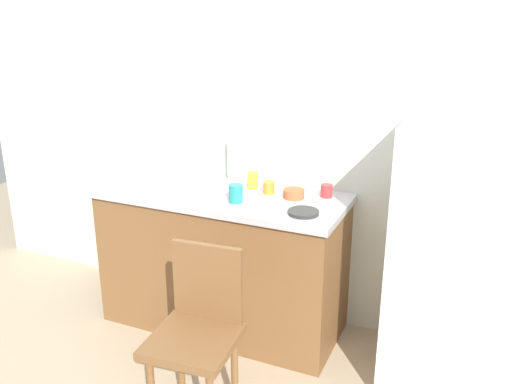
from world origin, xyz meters
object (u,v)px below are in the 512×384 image
at_px(dish_tray, 190,185).
at_px(refrigerator, 457,260).
at_px(cup_orange, 269,188).
at_px(cup_yellow, 253,180).
at_px(terracotta_bowl, 294,194).
at_px(chair, 198,329).
at_px(cup_red, 327,191).
at_px(cup_teal, 236,193).
at_px(hotplate, 303,212).

bearing_deg(dish_tray, refrigerator, 0.20).
xyz_separation_m(refrigerator, cup_orange, (-1.10, 0.11, 0.22)).
bearing_deg(cup_yellow, terracotta_bowl, -12.62).
xyz_separation_m(chair, cup_orange, (-0.01, 0.90, 0.44)).
bearing_deg(cup_orange, cup_yellow, 158.11).
distance_m(cup_yellow, cup_orange, 0.14).
distance_m(cup_orange, cup_red, 0.34).
relative_size(terracotta_bowl, cup_yellow, 1.19).
xyz_separation_m(refrigerator, chair, (-1.09, -0.80, -0.22)).
xyz_separation_m(refrigerator, terracotta_bowl, (-0.94, 0.09, 0.20)).
distance_m(chair, dish_tray, 1.03).
bearing_deg(cup_teal, hotplate, -3.34).
bearing_deg(terracotta_bowl, refrigerator, -5.58).
bearing_deg(chair, cup_orange, 86.10).
distance_m(dish_tray, cup_teal, 0.38).
height_order(refrigerator, cup_teal, refrigerator).
bearing_deg(terracotta_bowl, chair, -99.73).
bearing_deg(refrigerator, dish_tray, -179.80).
relative_size(chair, cup_teal, 8.48).
relative_size(terracotta_bowl, cup_teal, 1.19).
bearing_deg(chair, terracotta_bowl, 75.65).
bearing_deg(chair, dish_tray, 117.23).
bearing_deg(dish_tray, hotplate, -9.55).
bearing_deg(cup_orange, dish_tray, -167.07).
bearing_deg(cup_red, cup_orange, -166.66).
height_order(refrigerator, terracotta_bowl, refrigerator).
relative_size(dish_tray, cup_red, 3.72).
distance_m(refrigerator, chair, 1.37).
relative_size(cup_yellow, cup_orange, 1.41).
bearing_deg(dish_tray, chair, -58.14).
xyz_separation_m(dish_tray, cup_yellow, (0.35, 0.16, 0.03)).
bearing_deg(cup_yellow, refrigerator, -7.28).
height_order(terracotta_bowl, cup_teal, cup_teal).
height_order(terracotta_bowl, cup_red, cup_red).
distance_m(cup_teal, cup_red, 0.54).
bearing_deg(dish_tray, terracotta_bowl, 8.53).
bearing_deg(chair, hotplate, 61.63).
xyz_separation_m(chair, cup_yellow, (-0.14, 0.96, 0.45)).
xyz_separation_m(dish_tray, cup_orange, (0.48, 0.11, 0.01)).
height_order(refrigerator, chair, refrigerator).
relative_size(cup_orange, cup_teal, 0.70).
relative_size(dish_tray, cup_yellow, 2.69).
height_order(refrigerator, dish_tray, refrigerator).
bearing_deg(terracotta_bowl, cup_red, 28.67).
height_order(refrigerator, cup_red, refrigerator).
distance_m(cup_yellow, cup_teal, 0.27).
relative_size(refrigerator, terracotta_bowl, 11.62).
bearing_deg(cup_red, chair, -108.16).
distance_m(refrigerator, cup_yellow, 1.26).
relative_size(refrigerator, chair, 1.63).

